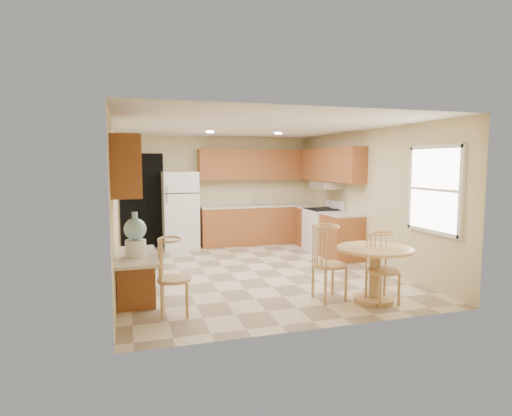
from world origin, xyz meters
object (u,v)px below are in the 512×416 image
object	(u,v)px
dining_table	(374,266)
water_crock	(135,237)
chair_table_b	(387,263)
chair_table_a	(333,256)
refrigerator	(180,210)
stove	(323,230)
chair_desk	(175,271)

from	to	relation	value
dining_table	water_crock	xyz separation A→B (m)	(-3.11, 0.25, 0.52)
chair_table_b	water_crock	bearing A→B (deg)	-12.60
dining_table	chair_table_a	distance (m)	0.59
refrigerator	stove	bearing A→B (deg)	-22.99
water_crock	refrigerator	bearing A→B (deg)	76.03
stove	chair_table_b	size ratio (longest dim) A/B	1.14
dining_table	water_crock	size ratio (longest dim) A/B	1.88
stove	dining_table	xyz separation A→B (m)	(-0.82, -3.26, 0.02)
refrigerator	chair_table_b	xyz separation A→B (m)	(2.11, -4.69, -0.27)
chair_table_b	refrigerator	bearing A→B (deg)	-69.93
refrigerator	dining_table	size ratio (longest dim) A/B	1.68
chair_table_a	stove	bearing A→B (deg)	150.32
dining_table	water_crock	bearing A→B (deg)	175.33
dining_table	chair_table_b	xyz separation A→B (m)	(0.05, -0.22, 0.09)
stove	chair_table_b	bearing A→B (deg)	-102.43
refrigerator	chair_desk	bearing A→B (deg)	-97.97
chair_table_b	water_crock	distance (m)	3.22
refrigerator	dining_table	world-z (taller)	refrigerator
chair_table_a	chair_desk	distance (m)	2.11
refrigerator	chair_desk	size ratio (longest dim) A/B	1.78
dining_table	chair_desk	world-z (taller)	chair_desk
chair_desk	refrigerator	bearing A→B (deg)	178.77
chair_table_b	water_crock	world-z (taller)	water_crock
dining_table	water_crock	distance (m)	3.16
dining_table	stove	bearing A→B (deg)	75.94
chair_table_a	dining_table	bearing A→B (deg)	68.68
dining_table	chair_table_a	world-z (taller)	chair_table_a
refrigerator	chair_desk	distance (m)	4.34
chair_desk	chair_table_a	bearing A→B (deg)	95.71
dining_table	chair_table_a	size ratio (longest dim) A/B	0.98
refrigerator	water_crock	bearing A→B (deg)	-103.97
refrigerator	water_crock	world-z (taller)	refrigerator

